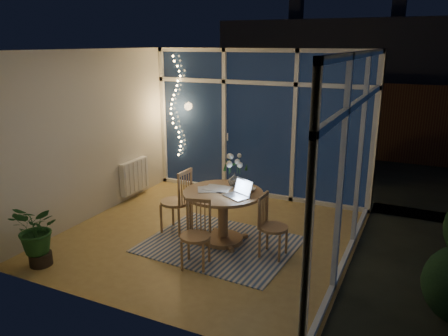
{
  "coord_description": "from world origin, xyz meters",
  "views": [
    {
      "loc": [
        2.69,
        -5.12,
        2.69
      ],
      "look_at": [
        0.14,
        0.25,
        0.97
      ],
      "focal_mm": 35.0,
      "sensor_mm": 36.0,
      "label": 1
    }
  ],
  "objects_px": {
    "dining_table": "(223,217)",
    "flower_vase": "(234,179)",
    "chair_left": "(175,200)",
    "laptop": "(236,188)",
    "potted_plant": "(38,237)",
    "chair_right": "(274,226)",
    "chair_front": "(195,235)"
  },
  "relations": [
    {
      "from": "dining_table",
      "to": "flower_vase",
      "type": "distance_m",
      "value": 0.56
    },
    {
      "from": "chair_left",
      "to": "flower_vase",
      "type": "height_order",
      "value": "chair_left"
    },
    {
      "from": "laptop",
      "to": "potted_plant",
      "type": "xyz_separation_m",
      "value": [
        -2.03,
        -1.46,
        -0.48
      ]
    },
    {
      "from": "chair_right",
      "to": "laptop",
      "type": "distance_m",
      "value": 0.68
    },
    {
      "from": "chair_right",
      "to": "chair_front",
      "type": "xyz_separation_m",
      "value": [
        -0.77,
        -0.67,
        0.0
      ]
    },
    {
      "from": "potted_plant",
      "to": "dining_table",
      "type": "bearing_deg",
      "value": 41.36
    },
    {
      "from": "dining_table",
      "to": "potted_plant",
      "type": "height_order",
      "value": "potted_plant"
    },
    {
      "from": "chair_right",
      "to": "laptop",
      "type": "height_order",
      "value": "laptop"
    },
    {
      "from": "chair_right",
      "to": "chair_front",
      "type": "relative_size",
      "value": 0.99
    },
    {
      "from": "chair_front",
      "to": "laptop",
      "type": "xyz_separation_m",
      "value": [
        0.25,
        0.66,
        0.43
      ]
    },
    {
      "from": "dining_table",
      "to": "chair_right",
      "type": "relative_size",
      "value": 1.28
    },
    {
      "from": "chair_left",
      "to": "potted_plant",
      "type": "bearing_deg",
      "value": -30.68
    },
    {
      "from": "flower_vase",
      "to": "chair_left",
      "type": "bearing_deg",
      "value": -161.35
    },
    {
      "from": "laptop",
      "to": "potted_plant",
      "type": "bearing_deg",
      "value": -117.11
    },
    {
      "from": "laptop",
      "to": "potted_plant",
      "type": "relative_size",
      "value": 0.43
    },
    {
      "from": "flower_vase",
      "to": "potted_plant",
      "type": "bearing_deg",
      "value": -134.33
    },
    {
      "from": "chair_right",
      "to": "laptop",
      "type": "xyz_separation_m",
      "value": [
        -0.52,
        -0.01,
        0.44
      ]
    },
    {
      "from": "dining_table",
      "to": "chair_left",
      "type": "height_order",
      "value": "chair_left"
    },
    {
      "from": "dining_table",
      "to": "potted_plant",
      "type": "xyz_separation_m",
      "value": [
        -1.78,
        -1.57,
        0.01
      ]
    },
    {
      "from": "dining_table",
      "to": "chair_front",
      "type": "bearing_deg",
      "value": -90.32
    },
    {
      "from": "chair_left",
      "to": "chair_front",
      "type": "distance_m",
      "value": 1.11
    },
    {
      "from": "chair_front",
      "to": "potted_plant",
      "type": "height_order",
      "value": "chair_front"
    },
    {
      "from": "potted_plant",
      "to": "chair_front",
      "type": "bearing_deg",
      "value": 24.07
    },
    {
      "from": "flower_vase",
      "to": "potted_plant",
      "type": "height_order",
      "value": "flower_vase"
    },
    {
      "from": "chair_front",
      "to": "laptop",
      "type": "bearing_deg",
      "value": 56.91
    },
    {
      "from": "chair_front",
      "to": "potted_plant",
      "type": "xyz_separation_m",
      "value": [
        -1.78,
        -0.8,
        -0.05
      ]
    },
    {
      "from": "chair_left",
      "to": "flower_vase",
      "type": "bearing_deg",
      "value": 110.37
    },
    {
      "from": "chair_left",
      "to": "chair_front",
      "type": "bearing_deg",
      "value": 45.82
    },
    {
      "from": "chair_left",
      "to": "chair_right",
      "type": "bearing_deg",
      "value": 87.17
    },
    {
      "from": "chair_right",
      "to": "potted_plant",
      "type": "bearing_deg",
      "value": 121.32
    },
    {
      "from": "chair_left",
      "to": "laptop",
      "type": "distance_m",
      "value": 1.1
    },
    {
      "from": "chair_right",
      "to": "potted_plant",
      "type": "distance_m",
      "value": 2.95
    }
  ]
}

